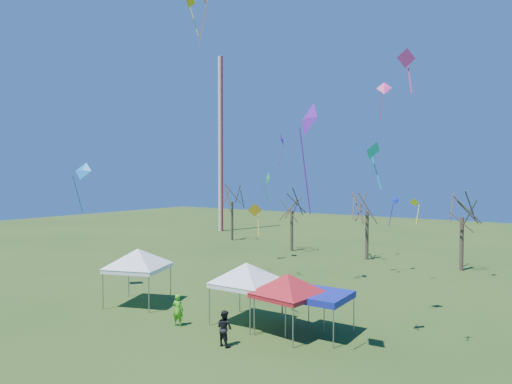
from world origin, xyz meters
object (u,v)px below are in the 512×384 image
at_px(tree_1, 292,196).
at_px(tree_3, 462,198).
at_px(tent_red, 287,278).
at_px(tent_white_west, 138,252).
at_px(person_dark, 224,328).
at_px(radio_mast, 221,144).
at_px(tent_blue, 320,296).
at_px(tree_2, 367,193).
at_px(person_green, 178,310).
at_px(tent_white_mid, 246,267).
at_px(tree_0, 232,188).

bearing_deg(tree_1, tree_3, -2.06).
bearing_deg(tent_red, tent_white_west, -176.44).
bearing_deg(person_dark, tree_1, -58.84).
relative_size(radio_mast, tent_blue, 9.02).
distance_m(tree_2, person_green, 24.79).
bearing_deg(tree_3, radio_mast, 163.69).
bearing_deg(tent_white_mid, tree_0, 129.02).
distance_m(tree_2, tent_white_west, 23.62).
xyz_separation_m(tent_white_mid, person_green, (-2.70, -2.46, -2.20)).
height_order(tree_0, tree_2, tree_0).
height_order(tree_3, tent_red, tree_3).
xyz_separation_m(tree_0, person_green, (17.32, -27.16, -5.65)).
bearing_deg(tent_red, person_green, -158.16).
height_order(tent_blue, person_dark, tent_blue).
bearing_deg(tree_1, tent_white_mid, -65.66).
relative_size(tree_2, tent_white_mid, 1.91).
distance_m(tree_1, person_dark, 28.02).
height_order(tree_3, tent_blue, tree_3).
relative_size(radio_mast, tree_3, 3.16).
relative_size(tent_white_mid, person_dark, 2.55).
bearing_deg(tent_white_mid, person_green, -137.65).
bearing_deg(person_dark, tent_red, -110.70).
distance_m(tent_white_mid, person_green, 4.26).
distance_m(tree_1, tent_white_mid, 24.27).
relative_size(tree_3, tent_white_mid, 1.85).
xyz_separation_m(tent_white_west, tent_blue, (11.74, 1.45, -1.26)).
distance_m(person_green, person_dark, 3.90).
bearing_deg(tree_0, radio_mast, 137.23).
bearing_deg(radio_mast, tent_blue, -44.51).
bearing_deg(person_green, tent_white_west, -32.81).
height_order(tree_3, person_green, tree_3).
bearing_deg(tree_1, tent_blue, -56.69).
bearing_deg(tree_2, tent_white_west, -104.97).
height_order(radio_mast, tree_2, radio_mast).
bearing_deg(tree_1, tree_0, 164.82).
distance_m(tree_0, tent_white_west, 28.67).
height_order(tent_white_west, tent_red, tent_white_west).
distance_m(radio_mast, tree_1, 20.72).
relative_size(tree_1, tree_3, 0.95).
relative_size(tree_2, person_dark, 4.88).
bearing_deg(person_dark, tent_white_mid, -63.76).
relative_size(tree_0, tent_white_mid, 1.97).
distance_m(tree_1, tree_2, 8.42).
bearing_deg(tree_2, tent_blue, -74.96).
bearing_deg(radio_mast, tent_white_west, -58.73).
bearing_deg(tent_white_west, tent_blue, 7.07).
bearing_deg(tree_2, tree_3, -2.27).
relative_size(tree_1, person_dark, 4.50).
xyz_separation_m(tree_3, person_green, (-9.56, -23.82, -5.24)).
bearing_deg(tree_3, tree_0, 172.92).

